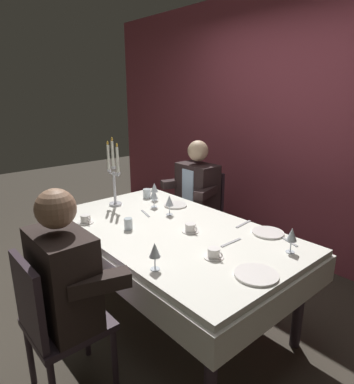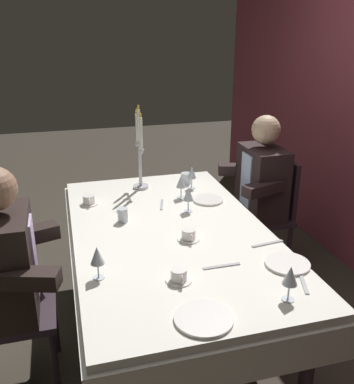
{
  "view_description": "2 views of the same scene",
  "coord_description": "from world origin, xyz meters",
  "px_view_note": "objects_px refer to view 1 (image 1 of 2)",
  "views": [
    {
      "loc": [
        1.76,
        -1.47,
        1.71
      ],
      "look_at": [
        -0.06,
        0.11,
        0.98
      ],
      "focal_mm": 31.4,
      "sensor_mm": 36.0,
      "label": 1
    },
    {
      "loc": [
        2.16,
        -0.55,
        1.84
      ],
      "look_at": [
        -0.08,
        0.06,
        0.94
      ],
      "focal_mm": 40.15,
      "sensor_mm": 36.0,
      "label": 2
    }
  ],
  "objects_px": {
    "coffee_cup_0": "(214,253)",
    "coffee_cup_1": "(86,219)",
    "dining_table": "(171,243)",
    "dinner_plate_1": "(268,233)",
    "seated_diner_1": "(62,278)",
    "dinner_plate_2": "(256,275)",
    "seated_diner_0": "(198,189)",
    "wine_glass_2": "(292,235)",
    "water_tumbler_0": "(128,224)",
    "wine_glass_0": "(155,251)",
    "water_tumbler_1": "(147,193)",
    "candelabra": "(114,178)",
    "wine_glass_1": "(154,194)",
    "wine_glass_4": "(154,188)",
    "wine_glass_3": "(169,201)",
    "dinner_plate_0": "(175,205)",
    "coffee_cup_2": "(191,228)"
  },
  "relations": [
    {
      "from": "wine_glass_2",
      "to": "coffee_cup_0",
      "type": "relative_size",
      "value": 1.24
    },
    {
      "from": "coffee_cup_0",
      "to": "water_tumbler_1",
      "type": "bearing_deg",
      "value": 162.06
    },
    {
      "from": "wine_glass_0",
      "to": "wine_glass_4",
      "type": "relative_size",
      "value": 1.0
    },
    {
      "from": "dinner_plate_2",
      "to": "dining_table",
      "type": "bearing_deg",
      "value": 174.75
    },
    {
      "from": "dinner_plate_2",
      "to": "water_tumbler_1",
      "type": "relative_size",
      "value": 2.89
    },
    {
      "from": "dinner_plate_1",
      "to": "seated_diner_1",
      "type": "xyz_separation_m",
      "value": [
        -0.39,
        -1.34,
        -0.01
      ]
    },
    {
      "from": "dining_table",
      "to": "candelabra",
      "type": "xyz_separation_m",
      "value": [
        -0.72,
        -0.04,
        0.37
      ]
    },
    {
      "from": "dinner_plate_0",
      "to": "wine_glass_0",
      "type": "bearing_deg",
      "value": -46.69
    },
    {
      "from": "wine_glass_0",
      "to": "coffee_cup_2",
      "type": "xyz_separation_m",
      "value": [
        -0.26,
        0.52,
        -0.09
      ]
    },
    {
      "from": "wine_glass_4",
      "to": "coffee_cup_0",
      "type": "relative_size",
      "value": 1.24
    },
    {
      "from": "seated_diner_0",
      "to": "candelabra",
      "type": "bearing_deg",
      "value": -96.12
    },
    {
      "from": "water_tumbler_1",
      "to": "dining_table",
      "type": "bearing_deg",
      "value": -23.08
    },
    {
      "from": "wine_glass_2",
      "to": "dinner_plate_2",
      "type": "bearing_deg",
      "value": -85.45
    },
    {
      "from": "seated_diner_0",
      "to": "seated_diner_1",
      "type": "distance_m",
      "value": 1.93
    },
    {
      "from": "wine_glass_1",
      "to": "dining_table",
      "type": "bearing_deg",
      "value": -22.9
    },
    {
      "from": "coffee_cup_2",
      "to": "seated_diner_1",
      "type": "height_order",
      "value": "seated_diner_1"
    },
    {
      "from": "coffee_cup_1",
      "to": "coffee_cup_2",
      "type": "distance_m",
      "value": 0.82
    },
    {
      "from": "dining_table",
      "to": "coffee_cup_0",
      "type": "distance_m",
      "value": 0.55
    },
    {
      "from": "water_tumbler_1",
      "to": "dinner_plate_0",
      "type": "bearing_deg",
      "value": 7.83
    },
    {
      "from": "dinner_plate_2",
      "to": "seated_diner_1",
      "type": "height_order",
      "value": "seated_diner_1"
    },
    {
      "from": "candelabra",
      "to": "coffee_cup_1",
      "type": "height_order",
      "value": "candelabra"
    },
    {
      "from": "candelabra",
      "to": "seated_diner_0",
      "type": "distance_m",
      "value": 0.96
    },
    {
      "from": "dining_table",
      "to": "dinner_plate_1",
      "type": "distance_m",
      "value": 0.71
    },
    {
      "from": "coffee_cup_0",
      "to": "wine_glass_2",
      "type": "bearing_deg",
      "value": 57.29
    },
    {
      "from": "seated_diner_0",
      "to": "dinner_plate_1",
      "type": "bearing_deg",
      "value": -20.43
    },
    {
      "from": "dinner_plate_2",
      "to": "wine_glass_1",
      "type": "xyz_separation_m",
      "value": [
        -1.27,
        0.27,
        0.11
      ]
    },
    {
      "from": "seated_diner_1",
      "to": "dinner_plate_0",
      "type": "bearing_deg",
      "value": 111.96
    },
    {
      "from": "water_tumbler_1",
      "to": "coffee_cup_0",
      "type": "relative_size",
      "value": 0.64
    },
    {
      "from": "wine_glass_2",
      "to": "seated_diner_1",
      "type": "distance_m",
      "value": 1.37
    },
    {
      "from": "dinner_plate_1",
      "to": "wine_glass_3",
      "type": "bearing_deg",
      "value": -159.33
    },
    {
      "from": "wine_glass_1",
      "to": "seated_diner_1",
      "type": "relative_size",
      "value": 0.13
    },
    {
      "from": "dinner_plate_0",
      "to": "wine_glass_0",
      "type": "relative_size",
      "value": 1.24
    },
    {
      "from": "wine_glass_3",
      "to": "coffee_cup_1",
      "type": "xyz_separation_m",
      "value": [
        -0.29,
        -0.6,
        -0.09
      ]
    },
    {
      "from": "coffee_cup_0",
      "to": "seated_diner_0",
      "type": "bearing_deg",
      "value": 139.36
    },
    {
      "from": "dinner_plate_1",
      "to": "dinner_plate_2",
      "type": "xyz_separation_m",
      "value": [
        0.29,
        -0.53,
        0.0
      ]
    },
    {
      "from": "dining_table",
      "to": "wine_glass_0",
      "type": "bearing_deg",
      "value": -48.43
    },
    {
      "from": "candelabra",
      "to": "seated_diner_1",
      "type": "distance_m",
      "value": 1.24
    },
    {
      "from": "wine_glass_1",
      "to": "wine_glass_4",
      "type": "bearing_deg",
      "value": 141.64
    },
    {
      "from": "water_tumbler_0",
      "to": "wine_glass_0",
      "type": "bearing_deg",
      "value": -19.16
    },
    {
      "from": "coffee_cup_0",
      "to": "coffee_cup_1",
      "type": "relative_size",
      "value": 1.0
    },
    {
      "from": "dinner_plate_1",
      "to": "wine_glass_4",
      "type": "bearing_deg",
      "value": -172.99
    },
    {
      "from": "wine_glass_4",
      "to": "coffee_cup_1",
      "type": "distance_m",
      "value": 0.75
    },
    {
      "from": "dinner_plate_1",
      "to": "coffee_cup_0",
      "type": "bearing_deg",
      "value": -90.67
    },
    {
      "from": "coffee_cup_1",
      "to": "seated_diner_1",
      "type": "height_order",
      "value": "seated_diner_1"
    },
    {
      "from": "candelabra",
      "to": "wine_glass_1",
      "type": "xyz_separation_m",
      "value": [
        0.26,
        0.23,
        -0.13
      ]
    },
    {
      "from": "seated_diner_0",
      "to": "dinner_plate_0",
      "type": "bearing_deg",
      "value": -63.66
    },
    {
      "from": "coffee_cup_0",
      "to": "dinner_plate_2",
      "type": "bearing_deg",
      "value": 3.94
    },
    {
      "from": "dinner_plate_1",
      "to": "dining_table",
      "type": "bearing_deg",
      "value": -139.08
    },
    {
      "from": "dinner_plate_0",
      "to": "wine_glass_3",
      "type": "distance_m",
      "value": 0.25
    },
    {
      "from": "wine_glass_3",
      "to": "coffee_cup_0",
      "type": "xyz_separation_m",
      "value": [
        0.75,
        -0.27,
        -0.09
      ]
    }
  ]
}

